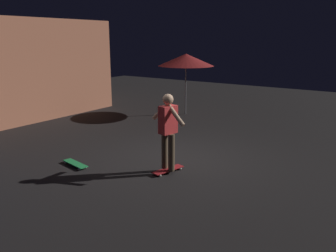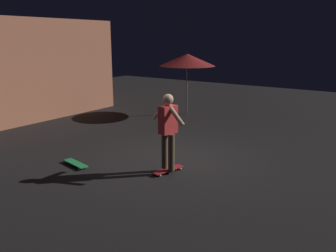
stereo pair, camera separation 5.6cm
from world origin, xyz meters
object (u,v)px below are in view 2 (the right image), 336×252
at_px(skateboard_ridden, 168,170).
at_px(skateboard_spare, 76,163).
at_px(skater, 168,127).
at_px(patio_umbrella, 187,60).

relative_size(skateboard_ridden, skateboard_spare, 1.00).
distance_m(skateboard_spare, skater, 2.39).
bearing_deg(skater, skateboard_spare, 114.44).
xyz_separation_m(patio_umbrella, skateboard_spare, (-6.26, -0.90, -2.02)).
bearing_deg(patio_umbrella, skater, -151.76).
height_order(patio_umbrella, skateboard_ridden, patio_umbrella).
height_order(patio_umbrella, skateboard_spare, patio_umbrella).
xyz_separation_m(patio_umbrella, skater, (-5.36, -2.88, -1.04)).
bearing_deg(patio_umbrella, skateboard_ridden, -151.76).
bearing_deg(skateboard_ridden, skateboard_spare, 114.44).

